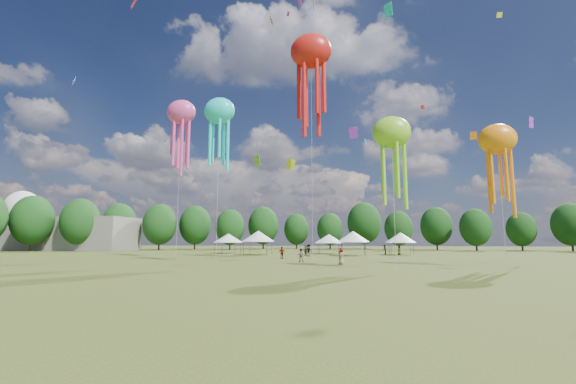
# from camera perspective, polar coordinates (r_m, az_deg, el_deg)

# --- Properties ---
(ground) EXTENTS (300.00, 300.00, 0.00)m
(ground) POSITION_cam_1_polar(r_m,az_deg,el_deg) (12.56, 1.46, -18.70)
(ground) COLOR #384416
(ground) RESTS_ON ground
(spectator_near) EXTENTS (0.77, 0.62, 1.52)m
(spectator_near) POSITION_cam_1_polar(r_m,az_deg,el_deg) (44.27, 1.92, -9.49)
(spectator_near) COLOR gray
(spectator_near) RESTS_ON ground
(spectators_far) EXTENTS (17.93, 30.49, 1.82)m
(spectators_far) POSITION_cam_1_polar(r_m,az_deg,el_deg) (58.71, 6.67, -8.81)
(spectators_far) COLOR gray
(spectators_far) RESTS_ON ground
(festival_tents) EXTENTS (37.02, 12.78, 4.11)m
(festival_tents) POSITION_cam_1_polar(r_m,az_deg,el_deg) (67.53, 2.88, -6.84)
(festival_tents) COLOR #47474C
(festival_tents) RESTS_ON ground
(show_kites) EXTENTS (42.25, 19.29, 29.45)m
(show_kites) POSITION_cam_1_polar(r_m,az_deg,el_deg) (48.06, -0.07, 12.86)
(show_kites) COLOR #1AE4E4
(show_kites) RESTS_ON ground
(small_kites) EXTENTS (74.88, 52.10, 42.82)m
(small_kites) POSITION_cam_1_polar(r_m,az_deg,el_deg) (59.23, 6.13, 19.82)
(small_kites) COLOR #1AE4E4
(small_kites) RESTS_ON ground
(treeline) EXTENTS (201.57, 95.24, 13.43)m
(treeline) POSITION_cam_1_polar(r_m,az_deg,el_deg) (75.01, 5.44, -4.12)
(treeline) COLOR #38281C
(treeline) RESTS_ON ground
(hangar) EXTENTS (40.00, 12.00, 8.00)m
(hangar) POSITION_cam_1_polar(r_m,az_deg,el_deg) (111.95, -31.63, -5.41)
(hangar) COLOR gray
(hangar) RESTS_ON ground
(radome) EXTENTS (9.00, 9.00, 16.00)m
(radome) POSITION_cam_1_polar(r_m,az_deg,el_deg) (127.47, -35.09, -2.56)
(radome) COLOR white
(radome) RESTS_ON ground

